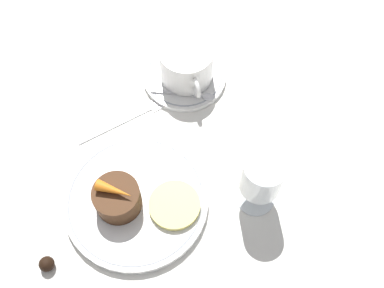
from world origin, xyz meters
name	(u,v)px	position (x,y,z in m)	size (l,w,h in m)	color
ground_plane	(170,193)	(0.00, 0.00, 0.00)	(3.00, 3.00, 0.00)	white
dinner_plate	(137,201)	(0.00, -0.05, 0.01)	(0.22, 0.22, 0.01)	white
saucer	(185,76)	(-0.21, 0.09, 0.01)	(0.15, 0.15, 0.01)	white
coffee_cup	(187,63)	(-0.20, 0.09, 0.05)	(0.12, 0.09, 0.07)	white
spoon	(190,95)	(-0.16, 0.08, 0.01)	(0.06, 0.11, 0.00)	silver
wine_glass	(262,178)	(0.05, 0.12, 0.08)	(0.06, 0.06, 0.12)	silver
fork	(139,113)	(-0.16, -0.01, 0.00)	(0.06, 0.18, 0.01)	silver
dessert_cake	(117,196)	(0.00, -0.08, 0.04)	(0.07, 0.07, 0.04)	#4C2D19
carrot_garnish	(114,188)	(0.00, -0.08, 0.07)	(0.05, 0.05, 0.02)	orange
pineapple_slice	(177,204)	(0.03, 0.00, 0.02)	(0.08, 0.08, 0.01)	#EFE075
chocolate_truffle	(47,264)	(0.06, -0.20, 0.01)	(0.02, 0.02, 0.02)	black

